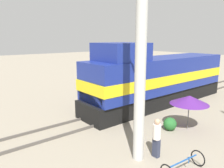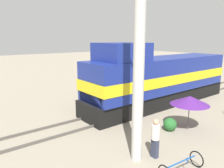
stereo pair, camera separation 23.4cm
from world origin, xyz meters
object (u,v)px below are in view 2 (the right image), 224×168
Objects in this scene: locomotive at (158,79)px; person_bystander at (155,137)px; utility_pole at (140,29)px; bicycle at (181,166)px; vendor_umbrella at (190,100)px.

person_bystander is at bearing -49.95° from locomotive.
person_bystander is at bearing 61.67° from utility_pole.
person_bystander reaches higher than bicycle.
person_bystander is (5.08, -6.05, -1.05)m from locomotive.
locomotive is at bearing -38.37° from bicycle.
vendor_umbrella is 4.67m from bicycle.
bicycle is at bearing -43.44° from locomotive.
locomotive is at bearing 124.79° from utility_pole.
vendor_umbrella is at bearing -54.65° from bicycle.
bicycle is (1.42, -0.11, -0.61)m from person_bystander.
person_bystander is at bearing 0.49° from bicycle.
vendor_umbrella is at bearing 95.66° from utility_pole.
utility_pole is 5.64× the size of bicycle.
vendor_umbrella is (-0.44, 4.45, -3.69)m from utility_pole.
locomotive is at bearing 151.51° from vendor_umbrella.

